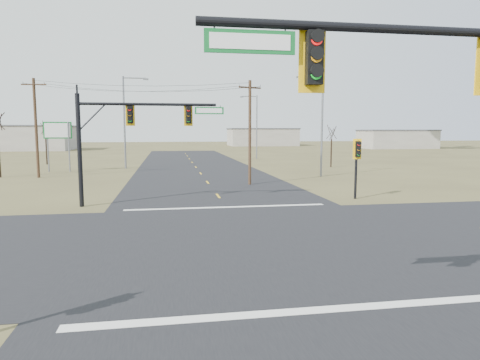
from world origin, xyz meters
The scene contains 18 objects.
ground centered at (0.00, 0.00, 0.00)m, with size 320.00×320.00×0.00m, color brown.
road_ew centered at (0.00, 0.00, 0.01)m, with size 160.00×14.00×0.02m, color black.
road_ns centered at (0.00, 0.00, 0.01)m, with size 14.00×160.00×0.02m, color black.
stop_bar_near centered at (0.00, -7.50, 0.03)m, with size 12.00×0.40×0.01m, color silver.
stop_bar_far centered at (0.00, 7.50, 0.03)m, with size 12.00×0.40×0.01m, color silver.
mast_arm_far centered at (-5.57, 9.33, 4.90)m, with size 8.84×0.53×6.76m.
pedestal_signal_ne centered at (9.00, 9.21, 3.00)m, with size 0.64×0.54×4.06m.
utility_pole_near centered at (3.41, 17.97, 4.56)m, with size 2.02×0.91×8.73m.
utility_pole_far centered at (-15.92, 26.75, 4.96)m, with size 2.33×0.37×9.55m.
highway_sign centered at (-15.38, 32.68, 3.96)m, with size 2.94×0.41×5.54m.
streetlight_a centered at (11.46, 23.18, 5.63)m, with size 2.79×0.27×10.03m.
streetlight_b centered at (10.57, 50.41, 5.72)m, with size 2.84×0.34×10.19m.
streetlight_c centered at (-8.25, 35.71, 6.17)m, with size 3.06×0.32×10.99m.
bare_tree_b centered at (-19.66, 44.04, 4.99)m, with size 2.94×2.94×6.24m.
bare_tree_c centered at (16.85, 33.62, 4.40)m, with size 2.76×2.76×5.60m.
warehouse_left centered at (-40.00, 90.00, 2.75)m, with size 28.00×14.00×5.50m, color #A9A496.
warehouse_mid centered at (25.00, 110.00, 2.50)m, with size 20.00×12.00×5.00m, color #A9A496.
warehouse_right centered at (55.00, 85.00, 2.25)m, with size 18.00×10.00×4.50m, color #A9A496.
Camera 1 is at (-3.42, -17.47, 4.59)m, focal length 32.00 mm.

